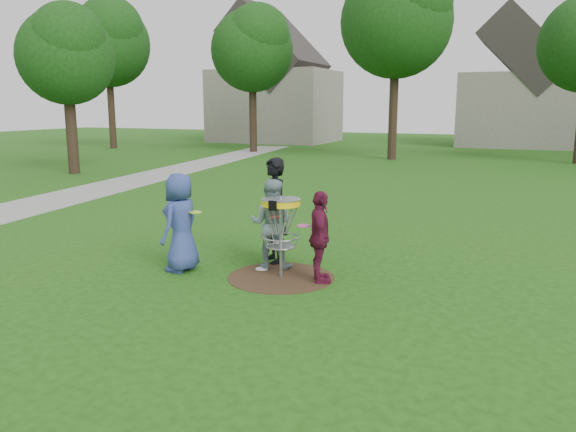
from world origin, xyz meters
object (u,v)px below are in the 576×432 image
at_px(player_black, 274,211).
at_px(player_grey, 271,224).
at_px(player_blue, 181,223).
at_px(player_maroon, 320,237).
at_px(disc_golf_basket, 281,218).

height_order(player_black, player_grey, player_black).
height_order(player_blue, player_black, player_black).
relative_size(player_maroon, disc_golf_basket, 1.09).
height_order(player_maroon, disc_golf_basket, player_maroon).
bearing_deg(player_blue, player_maroon, 99.84).
relative_size(player_blue, player_maroon, 1.14).
distance_m(player_blue, disc_golf_basket, 1.79).
bearing_deg(player_grey, player_blue, 19.19).
xyz_separation_m(player_black, player_grey, (0.10, -0.33, -0.17)).
bearing_deg(disc_golf_basket, player_maroon, 1.84).
bearing_deg(disc_golf_basket, player_grey, 129.07).
distance_m(player_black, player_grey, 0.39).
relative_size(player_black, player_grey, 1.21).
distance_m(player_grey, player_maroon, 1.18).
bearing_deg(player_blue, player_grey, 122.62).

